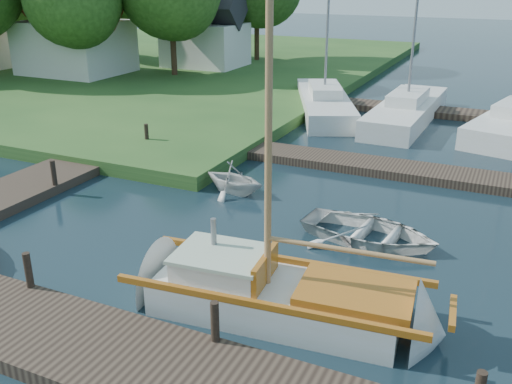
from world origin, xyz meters
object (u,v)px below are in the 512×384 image
at_px(mooring_post_5, 147,134).
at_px(sailboat, 284,300).
at_px(mooring_post_1, 28,270).
at_px(mooring_post_2, 215,321).
at_px(marina_boat_0, 324,101).
at_px(house_c, 205,34).
at_px(house_a, 74,33).
at_px(tender_b, 234,176).
at_px(tender_c, 370,228).
at_px(mooring_post_4, 54,173).
at_px(marina_boat_1, 407,109).

distance_m(mooring_post_5, sailboat, 12.33).
distance_m(mooring_post_1, sailboat, 5.45).
distance_m(mooring_post_2, marina_boat_0, 19.66).
xyz_separation_m(mooring_post_2, house_c, (-15.50, 27.00, 1.88)).
xyz_separation_m(mooring_post_1, mooring_post_5, (-4.00, 10.00, 0.00)).
relative_size(house_a, house_c, 1.19).
height_order(tender_b, tender_c, tender_b).
bearing_deg(sailboat, marina_boat_0, 100.60).
relative_size(mooring_post_2, tender_c, 0.22).
bearing_deg(mooring_post_4, marina_boat_0, 73.64).
distance_m(mooring_post_1, house_a, 27.11).
distance_m(mooring_post_1, marina_boat_1, 19.61).
height_order(mooring_post_1, house_c, house_c).
xyz_separation_m(mooring_post_1, tender_c, (5.88, 5.82, -0.33)).
bearing_deg(tender_c, mooring_post_2, 173.11).
xyz_separation_m(mooring_post_4, marina_boat_0, (4.16, 14.17, -0.13)).
bearing_deg(marina_boat_0, mooring_post_5, 131.53).
relative_size(mooring_post_4, tender_c, 0.22).
xyz_separation_m(marina_boat_1, house_c, (-15.22, 7.85, 2.01)).
relative_size(sailboat, tender_b, 4.59).
bearing_deg(marina_boat_1, mooring_post_4, 151.23).
relative_size(mooring_post_2, marina_boat_1, 0.07).
height_order(mooring_post_2, house_a, house_a).
bearing_deg(sailboat, house_a, 133.62).
bearing_deg(sailboat, tender_b, 119.95).
bearing_deg(tender_b, house_a, 63.04).
bearing_deg(house_c, marina_boat_0, -35.05).
xyz_separation_m(sailboat, tender_b, (-4.07, 5.74, 0.22)).
bearing_deg(house_c, tender_c, -51.44).
xyz_separation_m(mooring_post_1, marina_boat_0, (0.16, 19.17, -0.13)).
distance_m(mooring_post_1, mooring_post_2, 4.50).
bearing_deg(mooring_post_4, tender_c, 4.77).
xyz_separation_m(mooring_post_2, mooring_post_4, (-8.50, 5.00, 0.00)).
distance_m(mooring_post_5, tender_b, 5.67).
distance_m(tender_b, marina_boat_1, 12.09).
relative_size(marina_boat_1, house_a, 1.82).
bearing_deg(house_a, mooring_post_5, -40.24).
bearing_deg(house_c, marina_boat_1, -27.28).
bearing_deg(sailboat, tender_c, 74.51).
bearing_deg(tender_c, house_c, 44.98).
height_order(marina_boat_1, house_a, marina_boat_1).
bearing_deg(mooring_post_4, marina_boat_1, 59.85).
bearing_deg(tender_c, sailboat, 176.30).
xyz_separation_m(mooring_post_4, house_c, (-7.00, 22.00, 1.88)).
distance_m(mooring_post_1, mooring_post_4, 6.40).
bearing_deg(mooring_post_5, tender_b, -26.39).
height_order(tender_c, marina_boat_1, marina_boat_1).
height_order(mooring_post_1, tender_c, mooring_post_1).
bearing_deg(house_c, mooring_post_1, -67.83).
height_order(mooring_post_1, mooring_post_5, same).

